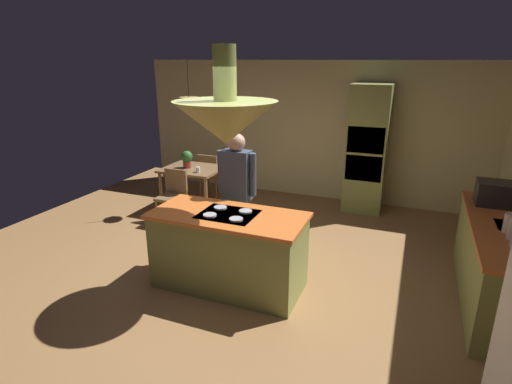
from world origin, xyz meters
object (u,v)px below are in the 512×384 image
Objects in this scene: chair_facing_island at (173,192)px; microwave_on_counter at (497,194)px; person_at_island at (237,189)px; kitchen_island at (229,250)px; potted_plant_on_table at (187,158)px; dining_table at (193,174)px; cup_on_table at (198,170)px; oven_tower at (367,149)px; chair_by_back_wall at (210,173)px; canister_tea at (510,223)px.

microwave_on_counter reaches higher than chair_facing_island.
person_at_island reaches higher than chair_facing_island.
microwave_on_counter is at bearing 27.39° from kitchen_island.
potted_plant_on_table is at bearing 138.71° from person_at_island.
dining_table is 0.35m from cup_on_table.
kitchen_island is 0.81× the size of oven_tower.
chair_facing_island is 1.27m from chair_by_back_wall.
microwave_on_counter reaches higher than cup_on_table.
potted_plant_on_table is at bearing 149.56° from cup_on_table.
potted_plant_on_table is 0.39m from cup_on_table.
oven_tower reaches higher than chair_by_back_wall.
oven_tower reaches higher than person_at_island.
potted_plant_on_table is (-1.79, 2.08, 0.47)m from kitchen_island.
canister_tea is (4.54, -1.50, 0.36)m from dining_table.
microwave_on_counter is (4.54, -0.63, 0.40)m from dining_table.
person_at_island is 2.12m from potted_plant_on_table.
dining_table is at bearing 90.00° from chair_facing_island.
chair_by_back_wall is at bearing 81.92° from potted_plant_on_table.
canister_tea is at bearing -1.56° from person_at_island.
kitchen_island is 3.22m from chair_by_back_wall.
microwave_on_counter is (0.00, 0.87, 0.04)m from canister_tea.
canister_tea is at bearing -18.28° from dining_table.
microwave_on_counter is at bearing -45.52° from oven_tower.
oven_tower is 3.06m from dining_table.
chair_by_back_wall is (-1.70, 2.73, 0.04)m from kitchen_island.
kitchen_island is at bearing -73.85° from person_at_island.
person_at_island reaches higher than kitchen_island.
oven_tower is at bearing 63.12° from person_at_island.
oven_tower is 4.75× the size of microwave_on_counter.
microwave_on_counter reaches higher than canister_tea.
chair_facing_island is 0.57m from cup_on_table.
oven_tower is 2.17× the size of dining_table.
canister_tea is at bearing -56.64° from oven_tower.
potted_plant_on_table reaches higher than kitchen_island.
oven_tower is 11.13× the size of canister_tea.
oven_tower is 2.51× the size of chair_facing_island.
kitchen_island is 8.99× the size of canister_tea.
cup_on_table is 4.50m from canister_tea.
dining_table is 3.35× the size of potted_plant_on_table.
dining_table is (-2.80, -1.14, -0.44)m from oven_tower.
person_at_island is 1.76m from cup_on_table.
microwave_on_counter is (3.04, 0.79, 0.07)m from person_at_island.
chair_facing_island is 4.65m from canister_tea.
microwave_on_counter is at bearing 0.07° from chair_facing_island.
canister_tea is (2.84, 0.60, 0.55)m from kitchen_island.
chair_facing_island is at bearing -118.36° from cup_on_table.
cup_on_table is at bearing 163.29° from canister_tea.
oven_tower is 3.37m from chair_facing_island.
cup_on_table is at bearing 105.36° from chair_by_back_wall.
chair_facing_island is at bearing -179.93° from microwave_on_counter.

